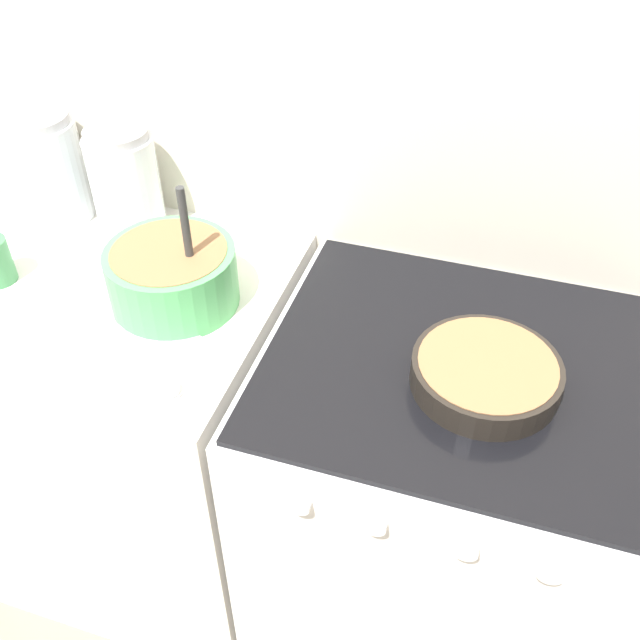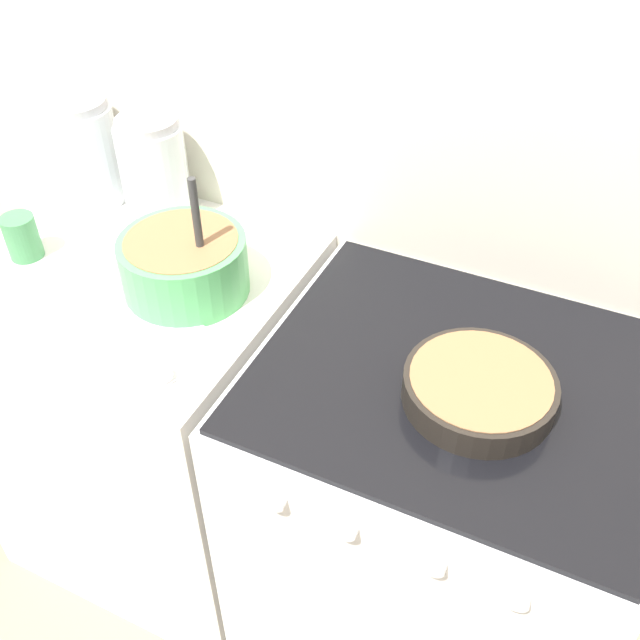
% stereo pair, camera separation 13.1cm
% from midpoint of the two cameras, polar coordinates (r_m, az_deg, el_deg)
% --- Properties ---
extents(wall_back, '(4.49, 0.05, 2.40)m').
position_cam_midpoint_polar(wall_back, '(1.52, 4.49, 15.73)').
color(wall_back, beige).
rests_on(wall_back, ground_plane).
extents(countertop_cabinet, '(0.72, 0.64, 0.93)m').
position_cam_midpoint_polar(countertop_cabinet, '(1.87, -11.13, -7.62)').
color(countertop_cabinet, silver).
rests_on(countertop_cabinet, ground_plane).
extents(stove, '(0.73, 0.65, 0.93)m').
position_cam_midpoint_polar(stove, '(1.67, 11.16, -15.77)').
color(stove, silver).
rests_on(stove, ground_plane).
extents(mixing_bowl, '(0.25, 0.25, 0.27)m').
position_cam_midpoint_polar(mixing_bowl, '(1.44, -8.26, 4.52)').
color(mixing_bowl, '#4CA559').
rests_on(mixing_bowl, countertop_cabinet).
extents(baking_pan, '(0.26, 0.26, 0.05)m').
position_cam_midpoint_polar(baking_pan, '(1.26, 15.56, -5.44)').
color(baking_pan, black).
rests_on(baking_pan, stove).
extents(storage_jar_left, '(0.17, 0.17, 0.25)m').
position_cam_midpoint_polar(storage_jar_left, '(1.78, -16.31, 12.28)').
color(storage_jar_left, silver).
rests_on(storage_jar_left, countertop_cabinet).
extents(storage_jar_middle, '(0.15, 0.15, 0.24)m').
position_cam_midpoint_polar(storage_jar_middle, '(1.66, -10.82, 11.11)').
color(storage_jar_middle, silver).
rests_on(storage_jar_middle, countertop_cabinet).
extents(tin_can, '(0.07, 0.07, 0.10)m').
position_cam_midpoint_polar(tin_can, '(1.64, -20.65, 6.15)').
color(tin_can, '#3F7F4C').
rests_on(tin_can, countertop_cabinet).
extents(recipe_page, '(0.29, 0.28, 0.01)m').
position_cam_midpoint_polar(recipe_page, '(1.36, -11.10, -2.09)').
color(recipe_page, white).
rests_on(recipe_page, countertop_cabinet).
extents(measuring_spoon, '(0.12, 0.04, 0.04)m').
position_cam_midpoint_polar(measuring_spoon, '(1.28, -10.01, -4.31)').
color(measuring_spoon, white).
rests_on(measuring_spoon, countertop_cabinet).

